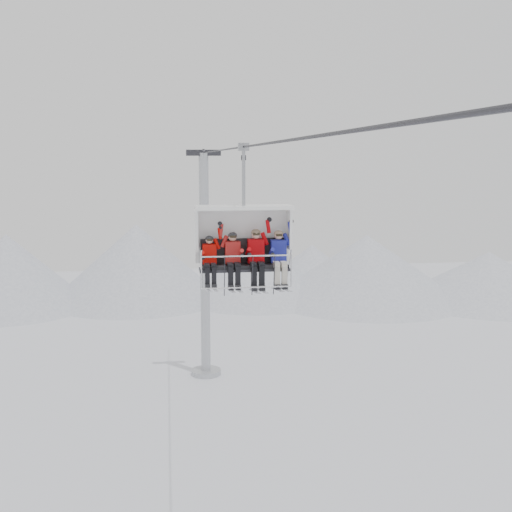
{
  "coord_description": "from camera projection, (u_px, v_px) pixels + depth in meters",
  "views": [
    {
      "loc": [
        -2.15,
        -15.44,
        12.99
      ],
      "look_at": [
        0.0,
        0.0,
        10.61
      ],
      "focal_mm": 45.0,
      "sensor_mm": 36.0,
      "label": 1
    }
  ],
  "objects": [
    {
      "name": "skier_far_left",
      "position": [
        210.0,
        259.0,
        17.98
      ],
      "size": [
        0.38,
        1.69,
        1.54
      ],
      "color": "red",
      "rests_on": "chairlift_carrier"
    },
    {
      "name": "lift_tower_right",
      "position": [
        205.0,
        281.0,
        38.04
      ],
      "size": [
        2.0,
        1.8,
        13.48
      ],
      "color": "#A7A9AE",
      "rests_on": "ground"
    },
    {
      "name": "chairlift_carrier",
      "position": [
        243.0,
        237.0,
        18.35
      ],
      "size": [
        2.73,
        1.17,
        3.98
      ],
      "color": "black",
      "rests_on": "haul_cable"
    },
    {
      "name": "skier_far_right",
      "position": [
        279.0,
        256.0,
        18.26
      ],
      "size": [
        0.44,
        1.69,
        1.73
      ],
      "color": "#1F2498",
      "rests_on": "chairlift_carrier"
    },
    {
      "name": "skier_center_left",
      "position": [
        233.0,
        257.0,
        18.08
      ],
      "size": [
        0.43,
        1.69,
        1.68
      ],
      "color": "red",
      "rests_on": "chairlift_carrier"
    },
    {
      "name": "skier_center_right",
      "position": [
        256.0,
        255.0,
        18.17
      ],
      "size": [
        0.46,
        1.69,
        1.79
      ],
      "color": "#BA0408",
      "rests_on": "chairlift_carrier"
    },
    {
      "name": "haul_cable",
      "position": [
        256.0,
        145.0,
        15.36
      ],
      "size": [
        0.06,
        50.0,
        0.06
      ],
      "primitive_type": "cylinder",
      "rotation": [
        1.57,
        0.0,
        0.0
      ],
      "color": "#2A2A2F",
      "rests_on": "lift_tower_left"
    },
    {
      "name": "ridgeline",
      "position": [
        175.0,
        272.0,
        57.9
      ],
      "size": [
        72.0,
        21.0,
        7.0
      ],
      "color": "silver",
      "rests_on": "ground"
    }
  ]
}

